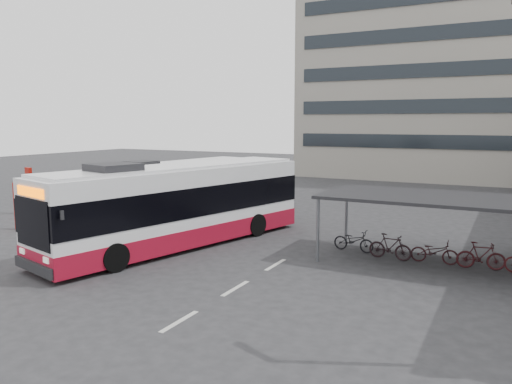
% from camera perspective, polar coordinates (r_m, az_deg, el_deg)
% --- Properties ---
extents(ground, '(120.00, 120.00, 0.00)m').
position_cam_1_polar(ground, '(19.91, -4.34, -7.37)').
color(ground, '#28282B').
rests_on(ground, ground).
extents(bike_shelter, '(10.00, 4.00, 2.54)m').
position_cam_1_polar(bike_shelter, '(19.74, 22.07, -3.78)').
color(bike_shelter, '#595B60').
rests_on(bike_shelter, ground).
extents(office_block, '(30.00, 15.00, 25.00)m').
position_cam_1_polar(office_block, '(52.95, 23.59, 15.20)').
color(office_block, gray).
rests_on(office_block, ground).
extents(road_markings, '(0.15, 7.60, 0.01)m').
position_cam_1_polar(road_markings, '(16.22, -2.38, -10.95)').
color(road_markings, beige).
rests_on(road_markings, ground).
extents(bus_main, '(5.73, 12.89, 3.73)m').
position_cam_1_polar(bus_main, '(21.50, -8.75, -1.57)').
color(bus_main, white).
rests_on(bus_main, ground).
extents(bus_teal, '(4.10, 11.10, 3.21)m').
position_cam_1_polar(bus_teal, '(29.32, -8.87, 0.50)').
color(bus_teal, white).
rests_on(bus_teal, ground).
extents(pedestrian, '(0.48, 0.66, 1.68)m').
position_cam_1_polar(pedestrian, '(26.05, -14.82, -2.06)').
color(pedestrian, black).
rests_on(pedestrian, ground).
extents(sign_totem_south, '(0.50, 0.16, 2.32)m').
position_cam_1_polar(sign_totem_south, '(27.24, -25.56, -1.38)').
color(sign_totem_south, '#9C1209').
rests_on(sign_totem_south, ground).
extents(sign_totem_mid, '(0.58, 0.29, 2.69)m').
position_cam_1_polar(sign_totem_mid, '(31.55, -24.47, 0.21)').
color(sign_totem_mid, '#9C1209').
rests_on(sign_totem_mid, ground).
extents(sign_totem_north, '(0.50, 0.18, 2.31)m').
position_cam_1_polar(sign_totem_north, '(35.69, -14.63, 1.19)').
color(sign_totem_north, '#9C1209').
rests_on(sign_totem_north, ground).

